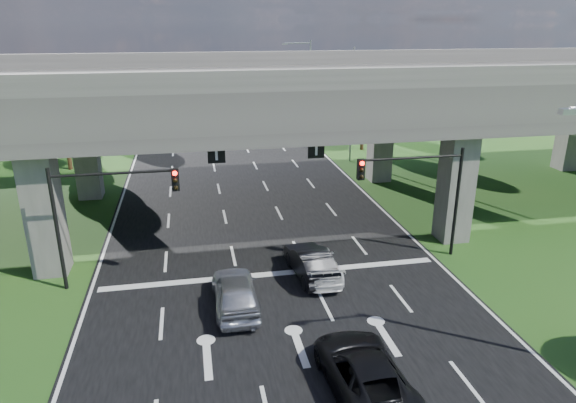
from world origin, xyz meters
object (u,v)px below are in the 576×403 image
object	(u,v)px
streetlight_far	(348,96)
car_white	(318,263)
streetlight_beyond	(307,77)
signal_right	(421,184)
car_silver	(235,292)
car_trailing	(364,372)
car_dark	(310,262)
signal_left	(103,204)

from	to	relation	value
streetlight_far	car_white	distance (m)	23.09
car_white	streetlight_beyond	bearing A→B (deg)	-100.58
signal_right	car_silver	distance (m)	11.05
streetlight_beyond	car_trailing	size ratio (longest dim) A/B	1.85
car_dark	car_white	world-z (taller)	car_dark
streetlight_far	car_trailing	distance (m)	31.24
car_white	car_silver	bearing A→B (deg)	29.41
car_silver	car_dark	distance (m)	4.62
signal_left	car_dark	xyz separation A→B (m)	(9.62, -0.94, -3.41)
signal_left	streetlight_far	bearing A→B (deg)	48.22
streetlight_far	streetlight_beyond	xyz separation A→B (m)	(0.00, 16.00, 0.00)
signal_right	signal_left	distance (m)	15.65
signal_left	car_dark	bearing A→B (deg)	-5.59
signal_left	streetlight_far	size ratio (longest dim) A/B	0.60
signal_right	car_white	distance (m)	6.72
car_silver	streetlight_far	bearing A→B (deg)	-117.93
car_trailing	car_dark	bearing A→B (deg)	-93.28
streetlight_far	car_white	bearing A→B (deg)	-110.64
signal_right	car_dark	xyz separation A→B (m)	(-6.02, -0.94, -3.41)
car_dark	car_white	distance (m)	0.38
signal_left	car_trailing	size ratio (longest dim) A/B	1.11
streetlight_beyond	car_dark	distance (m)	38.26
streetlight_far	car_silver	bearing A→B (deg)	-117.71
car_white	car_trailing	xyz separation A→B (m)	(-0.52, -8.58, 0.08)
streetlight_far	car_white	world-z (taller)	streetlight_far
car_trailing	car_silver	bearing A→B (deg)	-60.96
car_silver	signal_right	bearing A→B (deg)	-161.93
signal_right	streetlight_far	world-z (taller)	streetlight_far
streetlight_far	streetlight_beyond	bearing A→B (deg)	90.00
signal_right	car_silver	bearing A→B (deg)	-161.72
signal_right	signal_left	bearing A→B (deg)	180.00
signal_right	streetlight_beyond	world-z (taller)	streetlight_beyond
car_dark	streetlight_beyond	bearing A→B (deg)	-107.58
signal_right	streetlight_beyond	size ratio (longest dim) A/B	0.60
signal_left	car_trailing	distance (m)	13.90
signal_right	car_silver	world-z (taller)	signal_right
streetlight_far	car_dark	bearing A→B (deg)	-111.56
streetlight_beyond	car_white	size ratio (longest dim) A/B	2.15
streetlight_far	car_trailing	size ratio (longest dim) A/B	1.85
signal_left	streetlight_far	xyz separation A→B (m)	(17.92, 20.06, 1.66)
signal_left	car_silver	bearing A→B (deg)	-30.31
car_trailing	streetlight_beyond	bearing A→B (deg)	-102.75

